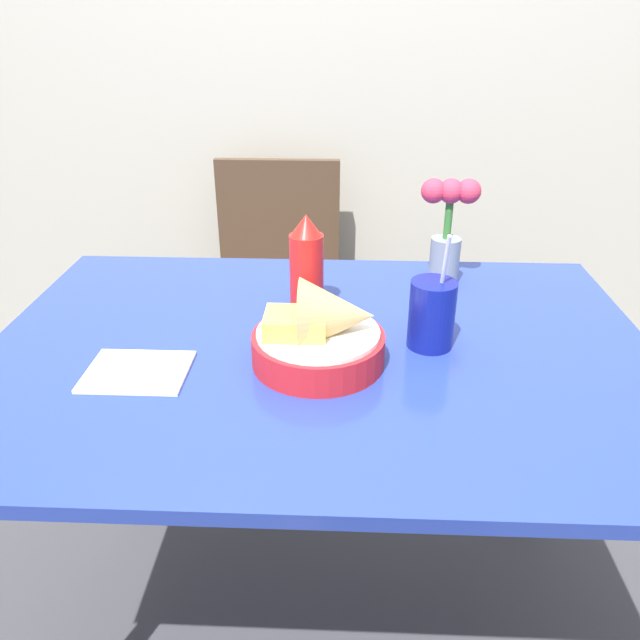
# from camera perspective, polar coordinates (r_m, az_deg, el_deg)

# --- Properties ---
(ground_plane) EXTENTS (12.00, 12.00, 0.00)m
(ground_plane) POSITION_cam_1_polar(r_m,az_deg,el_deg) (1.65, -0.02, -26.17)
(ground_plane) COLOR #38383D
(wall_window) EXTENTS (7.00, 0.06, 2.60)m
(wall_window) POSITION_cam_1_polar(r_m,az_deg,el_deg) (2.14, 1.46, 26.36)
(wall_window) COLOR #B7B2A3
(wall_window) RESTS_ON ground_plane
(dining_table) EXTENTS (1.21, 0.85, 0.76)m
(dining_table) POSITION_cam_1_polar(r_m,az_deg,el_deg) (1.19, -0.02, -6.48)
(dining_table) COLOR #233893
(dining_table) RESTS_ON ground_plane
(chair_far_window) EXTENTS (0.40, 0.40, 0.88)m
(chair_far_window) POSITION_cam_1_polar(r_m,az_deg,el_deg) (2.06, -3.90, 3.92)
(chair_far_window) COLOR #473323
(chair_far_window) RESTS_ON ground_plane
(food_basket) EXTENTS (0.23, 0.23, 0.15)m
(food_basket) POSITION_cam_1_polar(r_m,az_deg,el_deg) (1.05, 0.37, -1.32)
(food_basket) COLOR red
(food_basket) RESTS_ON dining_table
(ketchup_bottle) EXTENTS (0.07, 0.07, 0.20)m
(ketchup_bottle) POSITION_cam_1_polar(r_m,az_deg,el_deg) (1.23, -1.25, 5.05)
(ketchup_bottle) COLOR red
(ketchup_bottle) RESTS_ON dining_table
(drink_cup) EXTENTS (0.08, 0.08, 0.22)m
(drink_cup) POSITION_cam_1_polar(r_m,az_deg,el_deg) (1.13, 10.16, 0.35)
(drink_cup) COLOR navy
(drink_cup) RESTS_ON dining_table
(flower_vase) EXTENTS (0.13, 0.07, 0.23)m
(flower_vase) POSITION_cam_1_polar(r_m,az_deg,el_deg) (1.38, 11.58, 8.32)
(flower_vase) COLOR gray
(flower_vase) RESTS_ON dining_table
(napkin) EXTENTS (0.17, 0.14, 0.01)m
(napkin) POSITION_cam_1_polar(r_m,az_deg,el_deg) (1.09, -16.34, -4.53)
(napkin) COLOR white
(napkin) RESTS_ON dining_table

